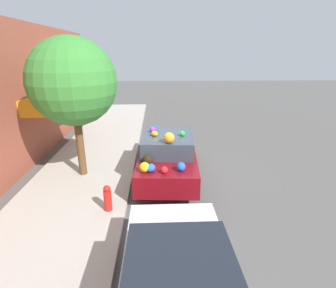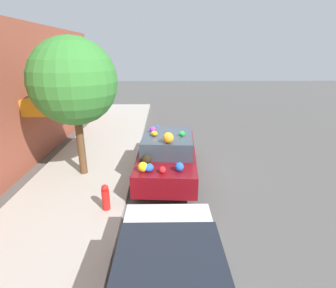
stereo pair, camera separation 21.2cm
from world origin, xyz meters
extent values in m
plane|color=#565451|center=(0.00, 0.00, 0.00)|extent=(60.00, 60.00, 0.00)
cube|color=#B2ADA3|center=(0.00, 2.70, 0.06)|extent=(24.00, 3.20, 0.13)
cube|color=#9E4C38|center=(0.00, 4.95, 2.49)|extent=(18.00, 0.30, 4.98)
cube|color=orange|center=(2.63, 4.35, 2.18)|extent=(4.20, 0.90, 0.55)
cylinder|color=brown|center=(-0.07, 2.73, 1.17)|extent=(0.24, 0.24, 2.08)
sphere|color=#388433|center=(-0.07, 2.73, 3.13)|extent=(2.61, 2.61, 2.61)
cylinder|color=red|center=(-2.23, 1.53, 0.40)|extent=(0.20, 0.20, 0.55)
sphere|color=red|center=(-2.23, 1.53, 0.74)|extent=(0.18, 0.18, 0.18)
cube|color=maroon|center=(0.00, -0.09, 0.63)|extent=(4.43, 2.03, 0.63)
cube|color=#333D47|center=(-0.17, -0.08, 1.21)|extent=(2.04, 1.66, 0.53)
cylinder|color=black|center=(1.39, 0.63, 0.32)|extent=(0.65, 0.22, 0.64)
cylinder|color=black|center=(1.28, -0.98, 0.32)|extent=(0.65, 0.22, 0.64)
cylinder|color=black|center=(-1.28, 0.80, 0.32)|extent=(0.65, 0.22, 0.64)
cylinder|color=black|center=(-1.39, -0.81, 0.32)|extent=(0.65, 0.22, 0.64)
ellipsoid|color=#F23132|center=(-1.60, 0.43, 1.03)|extent=(0.19, 0.15, 0.17)
sphere|color=pink|center=(-1.71, 0.54, 1.04)|extent=(0.25, 0.25, 0.18)
ellipsoid|color=blue|center=(1.82, 0.31, 1.09)|extent=(0.47, 0.51, 0.28)
ellipsoid|color=blue|center=(1.57, -0.80, 1.10)|extent=(0.35, 0.29, 0.30)
sphere|color=red|center=(-1.84, 0.09, 1.04)|extent=(0.19, 0.19, 0.19)
ellipsoid|color=green|center=(0.98, 0.42, 1.05)|extent=(0.32, 0.34, 0.19)
ellipsoid|color=orange|center=(-0.29, 0.35, 1.56)|extent=(0.27, 0.28, 0.16)
ellipsoid|color=blue|center=(-1.74, 0.46, 1.06)|extent=(0.32, 0.35, 0.21)
ellipsoid|color=#232622|center=(1.40, -0.51, 1.01)|extent=(0.21, 0.22, 0.12)
sphere|color=orange|center=(-0.95, -0.08, 1.63)|extent=(0.43, 0.43, 0.31)
sphere|color=green|center=(-0.32, -0.52, 1.56)|extent=(0.21, 0.21, 0.17)
sphere|color=green|center=(1.29, -0.17, 1.03)|extent=(0.23, 0.23, 0.16)
sphere|color=yellow|center=(1.17, 0.06, 1.08)|extent=(0.35, 0.35, 0.27)
ellipsoid|color=orange|center=(1.48, -0.69, 1.05)|extent=(0.31, 0.37, 0.19)
sphere|color=purple|center=(0.09, 0.41, 1.58)|extent=(0.27, 0.27, 0.20)
sphere|color=yellow|center=(-1.74, 0.61, 1.08)|extent=(0.37, 0.37, 0.27)
sphere|color=black|center=(-1.30, 0.54, 1.10)|extent=(0.36, 0.36, 0.30)
ellipsoid|color=pink|center=(1.44, -0.06, 1.05)|extent=(0.21, 0.26, 0.19)
sphere|color=blue|center=(-1.72, -0.36, 1.07)|extent=(0.34, 0.34, 0.24)
sphere|color=#B132BD|center=(1.10, -0.57, 1.06)|extent=(0.29, 0.29, 0.22)
cube|color=#1E232D|center=(-5.42, -0.03, 1.15)|extent=(1.77, 1.51, 0.45)
cylinder|color=black|center=(-4.04, 0.75, 0.29)|extent=(0.58, 0.18, 0.58)
cylinder|color=black|center=(-4.05, -0.82, 0.29)|extent=(0.58, 0.18, 0.58)
camera|label=1|loc=(-8.08, 0.25, 3.97)|focal=28.00mm
camera|label=2|loc=(-8.08, 0.04, 3.97)|focal=28.00mm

